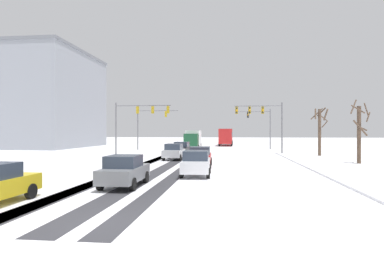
# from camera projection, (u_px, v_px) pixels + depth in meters

# --- Properties ---
(ground_plane) EXTENTS (300.00, 300.00, 0.00)m
(ground_plane) POSITION_uv_depth(u_px,v_px,m) (104.00, 223.00, 10.22)
(ground_plane) COLOR white
(wheel_track_left_lane) EXTENTS (0.91, 37.95, 0.01)m
(wheel_track_left_lane) POSITION_uv_depth(u_px,v_px,m) (187.00, 166.00, 27.32)
(wheel_track_left_lane) COLOR #38383D
(wheel_track_left_lane) RESTS_ON ground
(wheel_track_right_lane) EXTENTS (0.91, 37.95, 0.01)m
(wheel_track_right_lane) POSITION_uv_depth(u_px,v_px,m) (140.00, 165.00, 27.77)
(wheel_track_right_lane) COLOR #38383D
(wheel_track_right_lane) RESTS_ON ground
(wheel_track_center) EXTENTS (1.10, 37.95, 0.01)m
(wheel_track_center) POSITION_uv_depth(u_px,v_px,m) (141.00, 165.00, 27.76)
(wheel_track_center) COLOR #38383D
(wheel_track_center) RESTS_ON ground
(wheel_track_oncoming) EXTENTS (1.11, 37.95, 0.01)m
(wheel_track_oncoming) POSITION_uv_depth(u_px,v_px,m) (168.00, 166.00, 27.50)
(wheel_track_oncoming) COLOR #38383D
(wheel_track_oncoming) RESTS_ON ground
(sidewalk_kerb_right) EXTENTS (4.00, 37.95, 0.12)m
(sidewalk_kerb_right) POSITION_uv_depth(u_px,v_px,m) (338.00, 169.00, 24.31)
(sidewalk_kerb_right) COLOR white
(sidewalk_kerb_right) RESTS_ON ground
(traffic_signal_near_left) EXTENTS (7.14, 0.41, 6.50)m
(traffic_signal_near_left) POSITION_uv_depth(u_px,v_px,m) (138.00, 116.00, 41.37)
(traffic_signal_near_left) COLOR slate
(traffic_signal_near_left) RESTS_ON ground
(traffic_signal_far_left) EXTENTS (6.46, 0.43, 6.50)m
(traffic_signal_far_left) POSITION_uv_depth(u_px,v_px,m) (149.00, 121.00, 51.47)
(traffic_signal_far_left) COLOR slate
(traffic_signal_far_left) RESTS_ON ground
(traffic_signal_near_right) EXTENTS (6.03, 0.43, 6.50)m
(traffic_signal_near_right) POSITION_uv_depth(u_px,v_px,m) (263.00, 116.00, 41.62)
(traffic_signal_near_right) COLOR slate
(traffic_signal_near_right) RESTS_ON ground
(traffic_signal_far_right) EXTENTS (5.15, 0.44, 6.50)m
(traffic_signal_far_right) POSITION_uv_depth(u_px,v_px,m) (262.00, 122.00, 53.48)
(traffic_signal_far_right) COLOR slate
(traffic_signal_far_right) RESTS_ON ground
(car_black_lead) EXTENTS (1.97, 4.17, 1.62)m
(car_black_lead) POSITION_uv_depth(u_px,v_px,m) (182.00, 149.00, 39.25)
(car_black_lead) COLOR black
(car_black_lead) RESTS_ON ground
(car_silver_second) EXTENTS (1.89, 4.13, 1.62)m
(car_silver_second) POSITION_uv_depth(u_px,v_px,m) (174.00, 152.00, 33.34)
(car_silver_second) COLOR #B7BABF
(car_silver_second) RESTS_ON ground
(car_red_third) EXTENTS (1.94, 4.15, 1.62)m
(car_red_third) POSITION_uv_depth(u_px,v_px,m) (200.00, 157.00, 26.71)
(car_red_third) COLOR red
(car_red_third) RESTS_ON ground
(car_white_fourth) EXTENTS (1.96, 4.16, 1.62)m
(car_white_fourth) POSITION_uv_depth(u_px,v_px,m) (196.00, 163.00, 21.27)
(car_white_fourth) COLOR silver
(car_white_fourth) RESTS_ON ground
(car_grey_fifth) EXTENTS (1.86, 4.11, 1.62)m
(car_grey_fifth) POSITION_uv_depth(u_px,v_px,m) (124.00, 171.00, 17.09)
(car_grey_fifth) COLOR slate
(car_grey_fifth) RESTS_ON ground
(bus_oncoming) EXTENTS (2.85, 11.05, 3.38)m
(bus_oncoming) POSITION_uv_depth(u_px,v_px,m) (226.00, 136.00, 67.61)
(bus_oncoming) COLOR #B21E1E
(bus_oncoming) RESTS_ON ground
(box_truck_delivery) EXTENTS (2.36, 7.42, 3.02)m
(box_truck_delivery) POSITION_uv_depth(u_px,v_px,m) (193.00, 139.00, 53.12)
(box_truck_delivery) COLOR #194C2D
(box_truck_delivery) RESTS_ON ground
(bare_tree_sidewalk_mid) EXTENTS (1.71, 1.68, 5.77)m
(bare_tree_sidewalk_mid) POSITION_uv_depth(u_px,v_px,m) (359.00, 132.00, 29.37)
(bare_tree_sidewalk_mid) COLOR brown
(bare_tree_sidewalk_mid) RESTS_ON ground
(bare_tree_sidewalk_far) EXTENTS (1.75, 1.78, 5.71)m
(bare_tree_sidewalk_far) POSITION_uv_depth(u_px,v_px,m) (320.00, 129.00, 38.96)
(bare_tree_sidewalk_far) COLOR brown
(bare_tree_sidewalk_far) RESTS_ON ground
(office_building_far_left_block) EXTENTS (26.47, 21.05, 17.33)m
(office_building_far_left_block) POSITION_uv_depth(u_px,v_px,m) (18.00, 100.00, 61.16)
(office_building_far_left_block) COLOR #9399A3
(office_building_far_left_block) RESTS_ON ground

